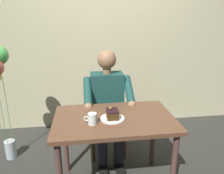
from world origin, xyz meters
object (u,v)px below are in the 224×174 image
object	(u,v)px
dining_table	(114,127)
cake_slice	(112,114)
coffee_cup	(92,119)
dessert_spoon	(94,122)
chair	(106,111)
seated_person	(108,105)

from	to	relation	value
dining_table	cake_slice	distance (m)	0.15
dining_table	coffee_cup	bearing A→B (deg)	26.20
dessert_spoon	coffee_cup	bearing A→B (deg)	53.83
dining_table	dessert_spoon	xyz separation A→B (m)	(0.18, 0.07, 0.10)
dessert_spoon	cake_slice	bearing A→B (deg)	-165.10
chair	coffee_cup	xyz separation A→B (m)	(0.20, 0.76, 0.29)
chair	cake_slice	world-z (taller)	chair
cake_slice	coffee_cup	bearing A→B (deg)	20.98
seated_person	cake_slice	size ratio (longest dim) A/B	10.26
chair	dessert_spoon	xyz separation A→B (m)	(0.18, 0.73, 0.25)
dining_table	chair	bearing A→B (deg)	-90.00
cake_slice	dessert_spoon	world-z (taller)	cake_slice
chair	seated_person	world-z (taller)	seated_person
cake_slice	dessert_spoon	bearing A→B (deg)	14.90
dining_table	seated_person	xyz separation A→B (m)	(0.00, -0.49, 0.01)
cake_slice	coffee_cup	size ratio (longest dim) A/B	1.13
dining_table	cake_slice	xyz separation A→B (m)	(0.02, 0.03, 0.15)
chair	cake_slice	xyz separation A→B (m)	(0.02, 0.69, 0.29)
seated_person	chair	bearing A→B (deg)	-90.00
chair	seated_person	bearing A→B (deg)	90.00
chair	dessert_spoon	size ratio (longest dim) A/B	6.33
chair	dessert_spoon	distance (m)	0.79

